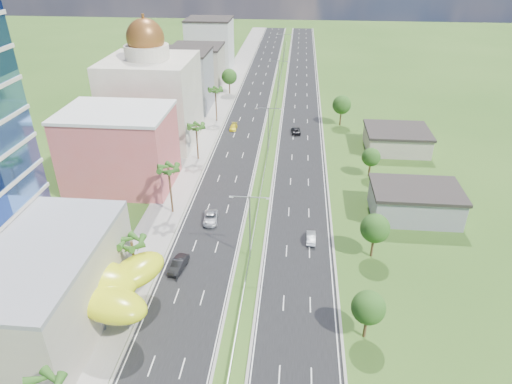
# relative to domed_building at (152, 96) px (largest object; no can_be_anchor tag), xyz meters

# --- Properties ---
(ground) EXTENTS (500.00, 500.00, 0.00)m
(ground) POSITION_rel_domed_building_xyz_m (28.00, -55.00, -11.35)
(ground) COLOR #2D5119
(ground) RESTS_ON ground
(road_left) EXTENTS (11.00, 260.00, 0.04)m
(road_left) POSITION_rel_domed_building_xyz_m (20.50, 35.00, -11.33)
(road_left) COLOR black
(road_left) RESTS_ON ground
(road_right) EXTENTS (11.00, 260.00, 0.04)m
(road_right) POSITION_rel_domed_building_xyz_m (35.50, 35.00, -11.33)
(road_right) COLOR black
(road_right) RESTS_ON ground
(sidewalk_left) EXTENTS (7.00, 260.00, 0.12)m
(sidewalk_left) POSITION_rel_domed_building_xyz_m (11.00, 35.00, -11.29)
(sidewalk_left) COLOR gray
(sidewalk_left) RESTS_ON ground
(median_guardrail) EXTENTS (0.10, 216.06, 0.76)m
(median_guardrail) POSITION_rel_domed_building_xyz_m (28.00, 16.99, -10.74)
(median_guardrail) COLOR gray
(median_guardrail) RESTS_ON ground
(streetlight_median_b) EXTENTS (6.04, 0.25, 11.00)m
(streetlight_median_b) POSITION_rel_domed_building_xyz_m (28.00, -45.00, -4.61)
(streetlight_median_b) COLOR gray
(streetlight_median_b) RESTS_ON ground
(streetlight_median_c) EXTENTS (6.04, 0.25, 11.00)m
(streetlight_median_c) POSITION_rel_domed_building_xyz_m (28.00, -5.00, -4.61)
(streetlight_median_c) COLOR gray
(streetlight_median_c) RESTS_ON ground
(streetlight_median_d) EXTENTS (6.04, 0.25, 11.00)m
(streetlight_median_d) POSITION_rel_domed_building_xyz_m (28.00, 40.00, -4.61)
(streetlight_median_d) COLOR gray
(streetlight_median_d) RESTS_ON ground
(streetlight_median_e) EXTENTS (6.04, 0.25, 11.00)m
(streetlight_median_e) POSITION_rel_domed_building_xyz_m (28.00, 85.00, -4.61)
(streetlight_median_e) COLOR gray
(streetlight_median_e) RESTS_ON ground
(lime_canopy) EXTENTS (18.00, 15.00, 7.40)m
(lime_canopy) POSITION_rel_domed_building_xyz_m (8.00, -59.00, -6.36)
(lime_canopy) COLOR #CAD514
(lime_canopy) RESTS_ON ground
(pink_shophouse) EXTENTS (20.00, 15.00, 15.00)m
(pink_shophouse) POSITION_rel_domed_building_xyz_m (0.00, -23.00, -3.85)
(pink_shophouse) COLOR #D65A57
(pink_shophouse) RESTS_ON ground
(domed_building) EXTENTS (20.00, 20.00, 28.70)m
(domed_building) POSITION_rel_domed_building_xyz_m (0.00, 0.00, 0.00)
(domed_building) COLOR beige
(domed_building) RESTS_ON ground
(midrise_grey) EXTENTS (16.00, 15.00, 16.00)m
(midrise_grey) POSITION_rel_domed_building_xyz_m (1.00, 25.00, -3.35)
(midrise_grey) COLOR gray
(midrise_grey) RESTS_ON ground
(midrise_beige) EXTENTS (16.00, 15.00, 13.00)m
(midrise_beige) POSITION_rel_domed_building_xyz_m (1.00, 47.00, -4.85)
(midrise_beige) COLOR #A79989
(midrise_beige) RESTS_ON ground
(midrise_white) EXTENTS (16.00, 15.00, 18.00)m
(midrise_white) POSITION_rel_domed_building_xyz_m (1.00, 70.00, -2.35)
(midrise_white) COLOR silver
(midrise_white) RESTS_ON ground
(shed_near) EXTENTS (15.00, 10.00, 5.00)m
(shed_near) POSITION_rel_domed_building_xyz_m (56.00, -30.00, -8.85)
(shed_near) COLOR gray
(shed_near) RESTS_ON ground
(shed_far) EXTENTS (14.00, 12.00, 4.40)m
(shed_far) POSITION_rel_domed_building_xyz_m (58.00, -0.00, -9.15)
(shed_far) COLOR #A79989
(shed_far) RESTS_ON ground
(palm_tree_b) EXTENTS (3.60, 3.60, 8.10)m
(palm_tree_b) POSITION_rel_domed_building_xyz_m (12.50, -53.00, -4.29)
(palm_tree_b) COLOR #47301C
(palm_tree_b) RESTS_ON ground
(palm_tree_c) EXTENTS (3.60, 3.60, 9.60)m
(palm_tree_c) POSITION_rel_domed_building_xyz_m (12.50, -33.00, -2.85)
(palm_tree_c) COLOR #47301C
(palm_tree_c) RESTS_ON ground
(palm_tree_d) EXTENTS (3.60, 3.60, 8.60)m
(palm_tree_d) POSITION_rel_domed_building_xyz_m (12.50, -10.00, -3.81)
(palm_tree_d) COLOR #47301C
(palm_tree_d) RESTS_ON ground
(palm_tree_e) EXTENTS (3.60, 3.60, 9.40)m
(palm_tree_e) POSITION_rel_domed_building_xyz_m (12.50, 15.00, -3.05)
(palm_tree_e) COLOR #47301C
(palm_tree_e) RESTS_ON ground
(leafy_tree_lfar) EXTENTS (4.90, 4.90, 8.05)m
(leafy_tree_lfar) POSITION_rel_domed_building_xyz_m (12.50, 40.00, -5.78)
(leafy_tree_lfar) COLOR #47301C
(leafy_tree_lfar) RESTS_ON ground
(leafy_tree_ra) EXTENTS (4.20, 4.20, 6.90)m
(leafy_tree_ra) POSITION_rel_domed_building_xyz_m (44.00, -60.00, -6.58)
(leafy_tree_ra) COLOR #47301C
(leafy_tree_ra) RESTS_ON ground
(leafy_tree_rb) EXTENTS (4.55, 4.55, 7.47)m
(leafy_tree_rb) POSITION_rel_domed_building_xyz_m (47.00, -43.00, -6.18)
(leafy_tree_rb) COLOR #47301C
(leafy_tree_rb) RESTS_ON ground
(leafy_tree_rc) EXTENTS (3.85, 3.85, 6.33)m
(leafy_tree_rc) POSITION_rel_domed_building_xyz_m (50.00, -15.00, -6.98)
(leafy_tree_rc) COLOR #47301C
(leafy_tree_rc) RESTS_ON ground
(leafy_tree_rd) EXTENTS (4.90, 4.90, 8.05)m
(leafy_tree_rd) POSITION_rel_domed_building_xyz_m (46.00, 15.00, -5.78)
(leafy_tree_rd) COLOR #47301C
(leafy_tree_rd) RESTS_ON ground
(car_dark_left) EXTENTS (2.51, 5.11, 1.61)m
(car_dark_left) POSITION_rel_domed_building_xyz_m (17.55, -49.04, -10.51)
(car_dark_left) COLOR black
(car_dark_left) RESTS_ON road_left
(car_silver_mid_left) EXTENTS (2.98, 5.44, 1.45)m
(car_silver_mid_left) POSITION_rel_domed_building_xyz_m (20.00, -35.52, -10.59)
(car_silver_mid_left) COLOR #A3A5AA
(car_silver_mid_left) RESTS_ON road_left
(car_yellow_far_left) EXTENTS (1.76, 4.32, 1.25)m
(car_yellow_far_left) POSITION_rel_domed_building_xyz_m (17.95, 9.02, -10.69)
(car_yellow_far_left) COLOR yellow
(car_yellow_far_left) RESTS_ON road_left
(car_silver_right) EXTENTS (1.48, 4.15, 1.36)m
(car_silver_right) POSITION_rel_domed_building_xyz_m (37.58, -39.85, -10.63)
(car_silver_right) COLOR #B2B4BA
(car_silver_right) RESTS_ON road_right
(car_dark_far_right) EXTENTS (2.61, 4.92, 1.32)m
(car_dark_far_right) POSITION_rel_domed_building_xyz_m (34.31, 7.97, -10.66)
(car_dark_far_right) COLOR black
(car_dark_far_right) RESTS_ON road_right
(motorcycle) EXTENTS (0.80, 1.98, 1.23)m
(motorcycle) POSITION_rel_domed_building_xyz_m (17.90, -51.24, -10.70)
(motorcycle) COLOR black
(motorcycle) RESTS_ON road_left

